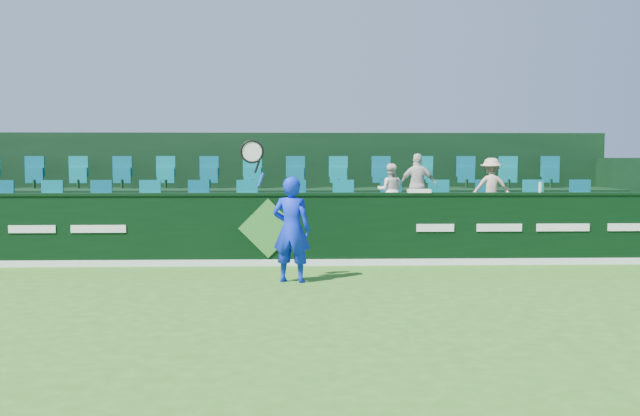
{
  "coord_description": "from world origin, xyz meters",
  "views": [
    {
      "loc": [
        0.53,
        -9.19,
        1.99
      ],
      "look_at": [
        0.92,
        2.8,
        1.15
      ],
      "focal_mm": 40.0,
      "sensor_mm": 36.0,
      "label": 1
    }
  ],
  "objects_px": {
    "tennis_player": "(291,228)",
    "spectator_right": "(491,187)",
    "spectator_left": "(390,190)",
    "towel": "(419,191)",
    "spectator_middle": "(418,185)",
    "drinks_bottle": "(540,187)"
  },
  "relations": [
    {
      "from": "tennis_player",
      "to": "towel",
      "type": "xyz_separation_m",
      "value": [
        2.38,
        1.82,
        0.51
      ]
    },
    {
      "from": "tennis_player",
      "to": "spectator_middle",
      "type": "xyz_separation_m",
      "value": [
        2.54,
        2.94,
        0.58
      ]
    },
    {
      "from": "spectator_left",
      "to": "towel",
      "type": "bearing_deg",
      "value": 115.53
    },
    {
      "from": "spectator_left",
      "to": "drinks_bottle",
      "type": "relative_size",
      "value": 5.51
    },
    {
      "from": "spectator_left",
      "to": "towel",
      "type": "height_order",
      "value": "spectator_left"
    },
    {
      "from": "spectator_left",
      "to": "spectator_right",
      "type": "distance_m",
      "value": 2.06
    },
    {
      "from": "drinks_bottle",
      "to": "tennis_player",
      "type": "bearing_deg",
      "value": -158.65
    },
    {
      "from": "tennis_player",
      "to": "spectator_right",
      "type": "bearing_deg",
      "value": 36.06
    },
    {
      "from": "drinks_bottle",
      "to": "spectator_left",
      "type": "bearing_deg",
      "value": 157.29
    },
    {
      "from": "tennis_player",
      "to": "spectator_left",
      "type": "bearing_deg",
      "value": 56.02
    },
    {
      "from": "spectator_right",
      "to": "towel",
      "type": "distance_m",
      "value": 2.01
    },
    {
      "from": "spectator_middle",
      "to": "spectator_left",
      "type": "bearing_deg",
      "value": 9.99
    },
    {
      "from": "spectator_left",
      "to": "drinks_bottle",
      "type": "bearing_deg",
      "value": 163.45
    },
    {
      "from": "tennis_player",
      "to": "spectator_right",
      "type": "height_order",
      "value": "tennis_player"
    },
    {
      "from": "tennis_player",
      "to": "spectator_left",
      "type": "relative_size",
      "value": 2.16
    },
    {
      "from": "spectator_left",
      "to": "drinks_bottle",
      "type": "distance_m",
      "value": 2.9
    },
    {
      "from": "spectator_middle",
      "to": "towel",
      "type": "bearing_deg",
      "value": 91.46
    },
    {
      "from": "tennis_player",
      "to": "spectator_right",
      "type": "relative_size",
      "value": 1.95
    },
    {
      "from": "tennis_player",
      "to": "towel",
      "type": "height_order",
      "value": "tennis_player"
    },
    {
      "from": "spectator_middle",
      "to": "spectator_right",
      "type": "xyz_separation_m",
      "value": [
        1.5,
        0.0,
        -0.04
      ]
    },
    {
      "from": "spectator_middle",
      "to": "drinks_bottle",
      "type": "height_order",
      "value": "spectator_middle"
    },
    {
      "from": "spectator_left",
      "to": "spectator_right",
      "type": "bearing_deg",
      "value": -173.85
    }
  ]
}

